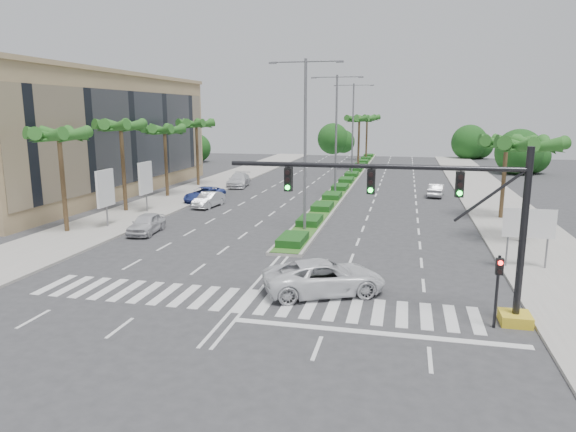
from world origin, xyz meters
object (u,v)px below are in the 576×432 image
object	(u,v)px
car_parked_d	(239,180)
car_right	(436,190)
car_parked_b	(209,200)
car_parked_a	(146,223)
car_parked_c	(205,195)
car_crossing	(324,277)

from	to	relation	value
car_parked_d	car_right	xyz separation A→B (m)	(21.81, -2.14, -0.09)
car_parked_b	car_right	world-z (taller)	car_parked_b
car_parked_b	car_right	bearing A→B (deg)	34.85
car_parked_a	car_parked_d	bearing A→B (deg)	86.42
car_parked_c	car_parked_a	bearing A→B (deg)	-78.85
car_parked_c	car_crossing	world-z (taller)	car_crossing
car_crossing	car_parked_d	bearing A→B (deg)	-0.03
car_parked_a	car_parked_d	distance (m)	23.49
car_parked_c	car_right	size ratio (longest dim) A/B	1.25
car_parked_d	car_parked_c	bearing A→B (deg)	-97.06
car_parked_b	car_crossing	distance (m)	24.23
car_parked_b	car_parked_d	world-z (taller)	car_parked_d
car_parked_b	car_parked_c	world-z (taller)	car_parked_c
car_parked_d	car_parked_b	bearing A→B (deg)	-90.82
car_parked_b	car_parked_c	distance (m)	2.90
car_crossing	car_right	world-z (taller)	car_crossing
car_parked_a	car_parked_c	size ratio (longest dim) A/B	0.82
car_parked_d	car_right	distance (m)	21.91
car_right	car_crossing	bearing A→B (deg)	85.19
car_crossing	car_right	bearing A→B (deg)	-37.01
car_parked_a	car_parked_b	distance (m)	10.59
car_parked_a	car_parked_b	world-z (taller)	car_parked_a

